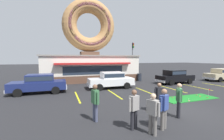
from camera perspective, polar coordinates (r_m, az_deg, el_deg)
ground_plane at (r=9.72m, az=25.50°, el=-13.63°), size 160.00×160.00×0.00m
donut_shop_building at (r=20.85m, az=-8.56°, el=6.55°), size 12.30×6.75×10.96m
putting_mat at (r=12.62m, az=27.29°, el=-9.49°), size 4.24×1.50×0.03m
mini_donut_near_left at (r=13.47m, az=30.57°, el=-8.62°), size 0.13×0.13×0.04m
mini_donut_near_right at (r=11.72m, az=27.29°, el=-10.38°), size 0.13×0.13×0.04m
mini_donut_mid_left at (r=11.78m, az=24.20°, el=-10.20°), size 0.13×0.13×0.04m
mini_donut_mid_centre at (r=11.61m, az=24.57°, el=-10.43°), size 0.13×0.13×0.04m
mini_donut_mid_right at (r=13.36m, az=32.58°, el=-8.81°), size 0.13×0.13×0.04m
mini_donut_far_left at (r=13.78m, az=29.57°, el=-8.29°), size 0.13×0.13×0.04m
mini_donut_far_centre at (r=12.18m, az=22.06°, el=-9.66°), size 0.13×0.13×0.04m
golf_ball at (r=12.14m, az=27.17°, el=-9.86°), size 0.04×0.04×0.04m
putting_flag_pin at (r=13.92m, az=33.03°, el=-6.67°), size 0.13×0.01×0.55m
car_white at (r=14.87m, az=-0.31°, el=-3.59°), size 4.57×2.01×1.60m
car_black at (r=19.11m, az=22.81°, el=-2.16°), size 4.63×2.14×1.60m
car_navy at (r=14.17m, az=-25.98°, el=-4.44°), size 4.56×1.98×1.60m
car_champagne at (r=24.61m, az=36.16°, el=-1.27°), size 4.58×2.01×1.60m
pedestrian_blue_sweater_man at (r=6.14m, az=15.33°, el=-15.22°), size 0.36×0.56×1.62m
pedestrian_hooded_kid at (r=6.40m, az=8.38°, el=-13.96°), size 0.57×0.36×1.67m
pedestrian_leather_jacket_man at (r=8.25m, az=24.12°, el=-9.90°), size 0.41×0.51×1.72m
pedestrian_clipboard_woman at (r=6.69m, az=19.15°, el=-13.17°), size 0.55×0.38×1.70m
pedestrian_beanie_man at (r=8.64m, az=17.47°, el=-9.48°), size 0.60×0.25×1.62m
pedestrian_crossing_woman at (r=7.15m, az=-6.45°, el=-11.57°), size 0.32×0.58×1.75m
trash_bin at (r=20.01m, az=10.39°, el=-2.68°), size 0.57×0.57×0.97m
traffic_light_pole at (r=27.20m, az=7.88°, el=5.98°), size 0.28×0.47×5.80m
parking_stripe_far_left at (r=11.97m, az=-13.05°, el=-9.92°), size 0.12×3.60×0.01m
parking_stripe_left at (r=12.62m, az=0.79°, el=-9.06°), size 0.12×3.60×0.01m
parking_stripe_mid_left at (r=13.90m, az=12.62°, el=-7.90°), size 0.12×3.60×0.01m
parking_stripe_centre at (r=15.66m, az=22.07°, el=-6.73°), size 0.12×3.60×0.01m
parking_stripe_mid_right at (r=17.76m, az=29.42°, el=-5.69°), size 0.12×3.60×0.01m
parking_stripe_right at (r=20.08m, az=35.12°, el=-4.81°), size 0.12×3.60×0.01m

